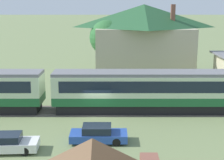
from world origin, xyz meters
The scene contains 6 objects.
ground_plane centered at (0.00, 0.00, 0.00)m, with size 600.00×600.00×0.00m, color #707F51.
passenger_train centered at (5.06, 1.47, 2.21)m, with size 57.21×3.08×3.97m.
station_house_dark_green_roof centered at (5.85, 17.90, 5.31)m, with size 14.32×9.83×10.26m.
parked_car_white_2 centered at (-6.14, -7.93, 0.61)m, with size 4.45×2.03×1.30m.
parked_car_blue centered at (0.30, -6.20, 0.61)m, with size 4.36×1.86×1.31m.
yard_tree_0 centered at (0.66, 16.66, 5.74)m, with size 4.84×4.84×8.18m.
Camera 1 is at (1.36, -30.81, 10.35)m, focal length 55.00 mm.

